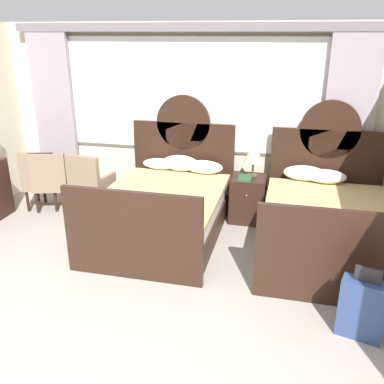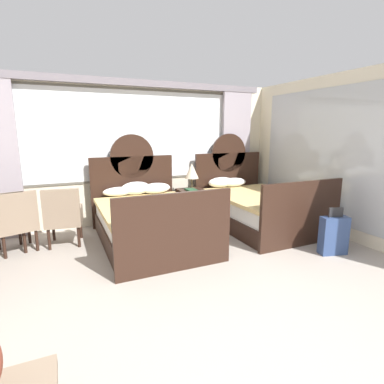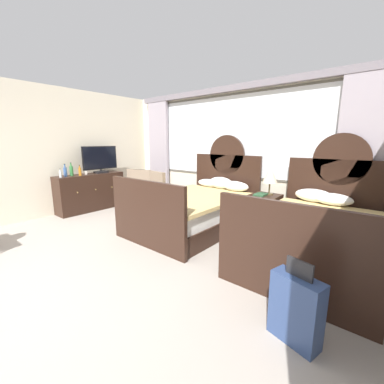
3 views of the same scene
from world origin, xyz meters
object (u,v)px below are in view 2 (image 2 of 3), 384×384
Objects in this scene: nightstand_between_beds at (191,206)px; armchair_by_window_centre at (16,220)px; bed_near_window at (149,220)px; bed_near_mirror at (256,207)px; suitcase_on_floor at (334,235)px; armchair_by_window_left at (63,215)px; table_lamp_on_nightstand at (192,171)px; book_on_nightstand at (191,190)px; armchair_by_window_right at (4,221)px.

nightstand_between_beds is 2.95m from armchair_by_window_centre.
bed_near_window is 2.44× the size of armchair_by_window_centre.
bed_near_mirror is 1.60m from suitcase_on_floor.
armchair_by_window_left is at bearing -0.24° from armchair_by_window_centre.
suitcase_on_floor is at bearing -25.20° from armchair_by_window_centre.
table_lamp_on_nightstand is at bearing 6.81° from armchair_by_window_centre.
bed_near_window is 1.24m from nightstand_between_beds.
table_lamp_on_nightstand reaches higher than book_on_nightstand.
bed_near_window is 3.46× the size of nightstand_between_beds.
armchair_by_window_right is (-0.79, 0.00, 0.00)m from armchair_by_window_left.
bed_near_mirror is 2.44× the size of armchair_by_window_centre.
armchair_by_window_right is at bearing -179.45° from armchair_by_window_centre.
nightstand_between_beds is at bearing 146.53° from bed_near_mirror.
bed_near_mirror is 1.40m from table_lamp_on_nightstand.
bed_near_window reaches higher than armchair_by_window_left.
armchair_by_window_left is 4.06m from suitcase_on_floor.
armchair_by_window_right is at bearing 169.45° from bed_near_window.
bed_near_mirror is at bearing -0.19° from bed_near_window.
table_lamp_on_nightstand reaches higher than armchair_by_window_left.
armchair_by_window_left is at bearing 151.01° from suitcase_on_floor.
table_lamp_on_nightstand is (-0.99, 0.75, 0.64)m from bed_near_mirror.
armchair_by_window_right is at bearing -174.51° from nightstand_between_beds.
armchair_by_window_left reaches higher than nightstand_between_beds.
armchair_by_window_right reaches higher than nightstand_between_beds.
armchair_by_window_centre is at bearing -173.19° from table_lamp_on_nightstand.
table_lamp_on_nightstand is 1.93× the size of book_on_nightstand.
nightstand_between_beds is (1.04, 0.68, -0.04)m from bed_near_window.
table_lamp_on_nightstand is at bearing 8.70° from armchair_by_window_left.
book_on_nightstand is at bearing 30.27° from bed_near_window.
armchair_by_window_centre is 0.15m from armchair_by_window_right.
table_lamp_on_nightstand is 0.54× the size of armchair_by_window_centre.
bed_near_mirror is at bearing -28.64° from book_on_nightstand.
table_lamp_on_nightstand reaches higher than nightstand_between_beds.
table_lamp_on_nightstand is at bearing 55.25° from nightstand_between_beds.
bed_near_window is at bearing -149.73° from book_on_nightstand.
armchair_by_window_left is (-1.26, 0.38, 0.13)m from bed_near_window.
table_lamp_on_nightstand is 0.54× the size of armchair_by_window_left.
bed_near_mirror is 2.44× the size of armchair_by_window_left.
bed_near_window is 2.08m from bed_near_mirror.
table_lamp_on_nightstand is 2.42m from armchair_by_window_left.
nightstand_between_beds is 0.68m from table_lamp_on_nightstand.
bed_near_mirror reaches higher than armchair_by_window_right.
bed_near_window reaches higher than suitcase_on_floor.
book_on_nightstand is at bearing -118.19° from table_lamp_on_nightstand.
nightstand_between_beds is 2.59m from suitcase_on_floor.
bed_near_window is at bearing -145.67° from table_lamp_on_nightstand.
armchair_by_window_left is (-2.34, -0.36, -0.51)m from table_lamp_on_nightstand.
book_on_nightstand is (1.00, 0.58, 0.30)m from bed_near_window.
table_lamp_on_nightstand is at bearing 6.51° from armchair_by_window_right.
table_lamp_on_nightstand is at bearing 34.33° from bed_near_window.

